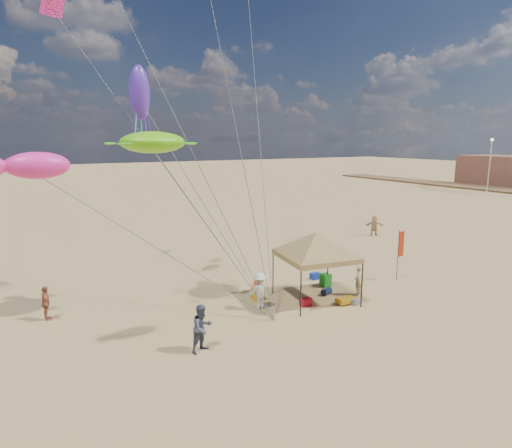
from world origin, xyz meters
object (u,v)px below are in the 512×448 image
object	(u,v)px
person_near_a	(358,280)
person_near_b	(202,328)
chair_yellow	(257,293)
feather_flag	(400,247)
chair_green	(326,280)
beach_cart	(345,300)
cooler_red	(306,302)
person_far_a	(46,303)
cooler_blue	(315,276)
canopy_tent	(317,235)
lamp_north	(490,156)
person_near_c	(260,291)
person_far_c	(374,225)

from	to	relation	value
person_near_a	person_near_b	xyz separation A→B (m)	(-9.55, -1.70, 0.14)
chair_yellow	person_near_b	world-z (taller)	person_near_b
feather_flag	chair_green	bearing A→B (deg)	163.52
beach_cart	feather_flag	bearing A→B (deg)	14.57
feather_flag	chair_yellow	bearing A→B (deg)	171.55
cooler_red	person_near_b	bearing A→B (deg)	-163.67
person_far_a	chair_yellow	bearing A→B (deg)	-109.73
cooler_blue	chair_yellow	distance (m)	4.82
canopy_tent	cooler_red	size ratio (longest dim) A/B	12.17
lamp_north	chair_green	bearing A→B (deg)	-155.60
chair_yellow	person_far_a	bearing A→B (deg)	164.77
chair_yellow	person_near_c	world-z (taller)	person_near_c
cooler_red	chair_green	distance (m)	3.29
feather_flag	person_far_c	bearing A→B (deg)	51.87
person_near_b	person_far_a	xyz separation A→B (m)	(-4.97, 6.29, -0.14)
lamp_north	person_near_c	bearing A→B (deg)	-156.60
feather_flag	cooler_red	size ratio (longest dim) A/B	5.50
person_near_c	lamp_north	size ratio (longest dim) A/B	0.22
cooler_red	person_near_b	world-z (taller)	person_near_b
chair_yellow	person_far_a	size ratio (longest dim) A/B	0.44
cooler_blue	person_near_c	world-z (taller)	person_near_c
cooler_blue	chair_yellow	xyz separation A→B (m)	(-4.65, -1.26, 0.16)
cooler_blue	canopy_tent	bearing A→B (deg)	-127.43
chair_green	chair_yellow	size ratio (longest dim) A/B	1.00
beach_cart	cooler_blue	bearing A→B (deg)	74.28
feather_flag	cooler_red	distance (m)	7.32
chair_green	chair_yellow	xyz separation A→B (m)	(-4.41, 0.01, 0.00)
cooler_red	person_near_b	xyz separation A→B (m)	(-6.27, -1.84, 0.75)
person_near_b	cooler_red	bearing A→B (deg)	-2.90
chair_yellow	person_far_c	distance (m)	18.30
person_far_c	person_near_b	bearing A→B (deg)	-115.30
person_near_a	lamp_north	distance (m)	55.94
lamp_north	person_near_a	bearing A→B (deg)	-153.51
cooler_blue	person_far_a	world-z (taller)	person_far_a
beach_cart	lamp_north	bearing A→B (deg)	26.46
person_near_a	beach_cart	bearing A→B (deg)	-11.00
chair_green	person_far_a	size ratio (longest dim) A/B	0.44
chair_green	beach_cart	distance (m)	2.78
beach_cart	person_near_c	world-z (taller)	person_near_c
beach_cart	person_near_a	bearing A→B (deg)	25.25
feather_flag	person_far_a	bearing A→B (deg)	167.97
cooler_red	person_near_c	distance (m)	2.41
feather_flag	beach_cart	size ratio (longest dim) A/B	3.30
feather_flag	person_far_a	xyz separation A→B (m)	(-18.32, 3.90, -1.18)
person_near_c	lamp_north	distance (m)	60.47
canopy_tent	person_near_a	bearing A→B (deg)	-12.19
chair_green	person_near_c	xyz separation A→B (m)	(-4.89, -1.06, 0.55)
person_near_c	lamp_north	world-z (taller)	lamp_north
cooler_blue	person_near_a	size ratio (longest dim) A/B	0.34
chair_green	lamp_north	world-z (taller)	lamp_north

